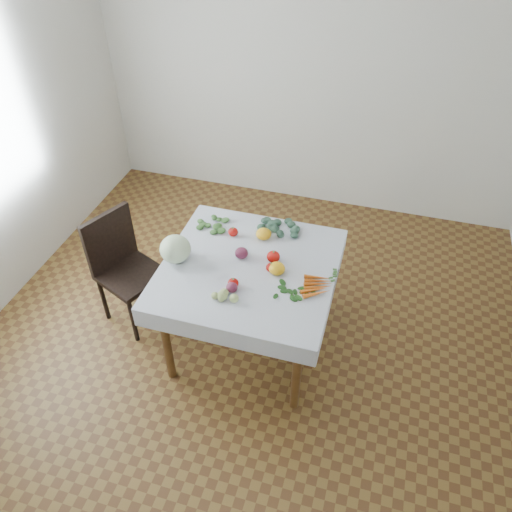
{
  "coord_description": "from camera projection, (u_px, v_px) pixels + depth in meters",
  "views": [
    {
      "loc": [
        0.72,
        -2.31,
        2.93
      ],
      "look_at": [
        0.04,
        0.04,
        0.82
      ],
      "focal_mm": 35.0,
      "sensor_mm": 36.0,
      "label": 1
    }
  ],
  "objects": [
    {
      "name": "tomatillo_cluster",
      "position": [
        222.0,
        297.0,
        3.0
      ],
      "size": [
        0.13,
        0.12,
        0.05
      ],
      "color": "#BAC572",
      "rests_on": "tablecloth"
    },
    {
      "name": "carrot_bunch",
      "position": [
        317.0,
        285.0,
        3.1
      ],
      "size": [
        0.18,
        0.23,
        0.03
      ],
      "color": "#E05918",
      "rests_on": "tablecloth"
    },
    {
      "name": "basil_bunch",
      "position": [
        295.0,
        291.0,
        3.07
      ],
      "size": [
        0.23,
        0.19,
        0.01
      ],
      "color": "#184816",
      "rests_on": "tablecloth"
    },
    {
      "name": "onion_b",
      "position": [
        232.0,
        287.0,
        3.06
      ],
      "size": [
        0.08,
        0.08,
        0.06
      ],
      "primitive_type": "ellipsoid",
      "rotation": [
        0.0,
        0.0,
        -0.07
      ],
      "color": "#4F1632",
      "rests_on": "tablecloth"
    },
    {
      "name": "dill_bunch",
      "position": [
        211.0,
        224.0,
        3.58
      ],
      "size": [
        0.24,
        0.2,
        0.02
      ],
      "color": "#4B7D39",
      "rests_on": "tablecloth"
    },
    {
      "name": "onion_a",
      "position": [
        242.0,
        253.0,
        3.3
      ],
      "size": [
        0.09,
        0.09,
        0.07
      ],
      "primitive_type": "ellipsoid",
      "rotation": [
        0.0,
        0.0,
        0.03
      ],
      "color": "#4F1632",
      "rests_on": "tablecloth"
    },
    {
      "name": "kale_bunch",
      "position": [
        279.0,
        228.0,
        3.53
      ],
      "size": [
        0.3,
        0.22,
        0.04
      ],
      "color": "#385C48",
      "rests_on": "tablecloth"
    },
    {
      "name": "tomato_c",
      "position": [
        273.0,
        257.0,
        3.27
      ],
      "size": [
        0.11,
        0.11,
        0.08
      ],
      "primitive_type": "ellipsoid",
      "rotation": [
        0.0,
        0.0,
        0.23
      ],
      "color": "#B5100C",
      "rests_on": "tablecloth"
    },
    {
      "name": "tomato_a",
      "position": [
        233.0,
        232.0,
        3.48
      ],
      "size": [
        0.08,
        0.08,
        0.06
      ],
      "primitive_type": "ellipsoid",
      "rotation": [
        0.0,
        0.0,
        0.17
      ],
      "color": "#B5100C",
      "rests_on": "tablecloth"
    },
    {
      "name": "table",
      "position": [
        249.0,
        278.0,
        3.32
      ],
      "size": [
        1.0,
        1.0,
        0.75
      ],
      "color": "brown",
      "rests_on": "ground"
    },
    {
      "name": "tablecloth",
      "position": [
        249.0,
        267.0,
        3.25
      ],
      "size": [
        1.12,
        1.12,
        0.01
      ],
      "primitive_type": "cube",
      "color": "white",
      "rests_on": "table"
    },
    {
      "name": "back_wall",
      "position": [
        315.0,
        67.0,
        4.32
      ],
      "size": [
        4.0,
        0.04,
        2.7
      ],
      "primitive_type": "cube",
      "color": "silver",
      "rests_on": "ground"
    },
    {
      "name": "heirloom_front",
      "position": [
        277.0,
        268.0,
        3.18
      ],
      "size": [
        0.13,
        0.13,
        0.07
      ],
      "primitive_type": "ellipsoid",
      "rotation": [
        0.0,
        0.0,
        -0.29
      ],
      "color": "yellow",
      "rests_on": "tablecloth"
    },
    {
      "name": "ground",
      "position": [
        250.0,
        341.0,
        3.75
      ],
      "size": [
        4.0,
        4.0,
        0.0
      ],
      "primitive_type": "plane",
      "color": "brown"
    },
    {
      "name": "cabbage",
      "position": [
        175.0,
        249.0,
        3.24
      ],
      "size": [
        0.22,
        0.22,
        0.18
      ],
      "primitive_type": "ellipsoid",
      "rotation": [
        0.0,
        0.0,
        -0.07
      ],
      "color": "silver",
      "rests_on": "tablecloth"
    },
    {
      "name": "tomato_b",
      "position": [
        271.0,
        267.0,
        3.2
      ],
      "size": [
        0.09,
        0.09,
        0.06
      ],
      "primitive_type": "ellipsoid",
      "rotation": [
        0.0,
        0.0,
        -0.36
      ],
      "color": "#B5100C",
      "rests_on": "tablecloth"
    },
    {
      "name": "heirloom_back",
      "position": [
        264.0,
        234.0,
        3.45
      ],
      "size": [
        0.12,
        0.12,
        0.08
      ],
      "primitive_type": "ellipsoid",
      "rotation": [
        0.0,
        0.0,
        0.11
      ],
      "color": "yellow",
      "rests_on": "tablecloth"
    },
    {
      "name": "chair",
      "position": [
        122.0,
        262.0,
        3.65
      ],
      "size": [
        0.53,
        0.53,
        0.9
      ],
      "color": "black",
      "rests_on": "ground"
    },
    {
      "name": "tomato_d",
      "position": [
        233.0,
        283.0,
        3.09
      ],
      "size": [
        0.08,
        0.08,
        0.06
      ],
      "primitive_type": "ellipsoid",
      "rotation": [
        0.0,
        0.0,
        0.26
      ],
      "color": "#B5100C",
      "rests_on": "tablecloth"
    }
  ]
}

